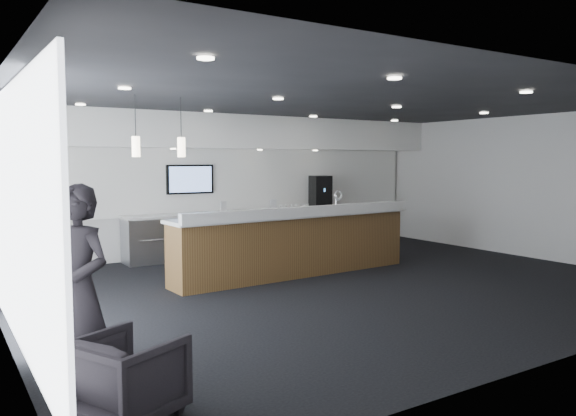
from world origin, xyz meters
TOP-DOWN VIEW (x-y plane):
  - ground at (0.00, 0.00)m, footprint 10.00×10.00m
  - ceiling at (0.00, 0.00)m, footprint 10.00×8.00m
  - back_wall at (0.00, 4.00)m, footprint 10.00×0.02m
  - right_wall at (5.00, 0.00)m, footprint 0.02×8.00m
  - soffit_bulkhead at (0.00, 3.55)m, footprint 10.00×0.90m
  - alcove_panel at (0.00, 3.97)m, footprint 9.80×0.06m
  - window_blinds_wall at (-4.96, 0.00)m, footprint 0.04×7.36m
  - back_credenza at (-0.00, 3.64)m, footprint 5.06×0.66m
  - wall_tv at (-1.00, 3.91)m, footprint 1.05×0.08m
  - pendant_left at (-2.40, 0.80)m, footprint 0.12×0.12m
  - pendant_right at (-3.10, 0.80)m, footprint 0.12×0.12m
  - ceiling_can_lights at (0.00, 0.00)m, footprint 7.00×5.00m
  - service_counter at (-0.20, 1.05)m, footprint 4.78×1.03m
  - coffee_machine at (2.20, 3.62)m, footprint 0.51×0.59m
  - info_sign_left at (-0.41, 3.54)m, footprint 0.17×0.07m
  - info_sign_right at (0.82, 3.51)m, footprint 0.17×0.04m
  - armchair at (-4.40, -2.94)m, footprint 0.99×0.98m
  - lounge_guest at (-4.60, -2.18)m, footprint 0.73×0.81m
  - cup_0 at (1.76, 3.55)m, footprint 0.10×0.10m
  - cup_1 at (1.62, 3.55)m, footprint 0.14×0.14m
  - cup_2 at (1.48, 3.55)m, footprint 0.12×0.12m
  - cup_3 at (1.34, 3.55)m, footprint 0.13×0.13m
  - cup_4 at (1.20, 3.55)m, footprint 0.13×0.13m
  - cup_5 at (1.06, 3.55)m, footprint 0.11×0.11m
  - cup_6 at (0.92, 3.55)m, footprint 0.14×0.14m

SIDE VIEW (x-z plane):
  - ground at x=0.00m, z-range 0.00..0.00m
  - armchair at x=-4.40m, z-range 0.00..0.68m
  - back_credenza at x=0.00m, z-range 0.00..0.95m
  - service_counter at x=-0.20m, z-range -0.17..1.32m
  - lounge_guest at x=-4.60m, z-range 0.00..1.85m
  - cup_0 at x=1.76m, z-range 0.95..1.04m
  - cup_1 at x=1.62m, z-range 0.95..1.04m
  - cup_2 at x=1.48m, z-range 0.95..1.04m
  - cup_3 at x=1.34m, z-range 0.95..1.04m
  - cup_4 at x=1.20m, z-range 0.95..1.04m
  - cup_5 at x=1.06m, z-range 0.95..1.04m
  - cup_6 at x=0.92m, z-range 0.95..1.04m
  - info_sign_right at x=0.82m, z-range 0.95..1.17m
  - info_sign_left at x=-0.41m, z-range 0.95..1.18m
  - coffee_machine at x=2.20m, z-range 0.95..1.68m
  - back_wall at x=0.00m, z-range 0.00..3.00m
  - right_wall at x=5.00m, z-range 0.00..3.00m
  - window_blinds_wall at x=-4.96m, z-range 0.23..2.77m
  - alcove_panel at x=0.00m, z-range 0.90..2.30m
  - wall_tv at x=-1.00m, z-range 1.34..1.96m
  - pendant_left at x=-2.40m, z-range 2.10..2.40m
  - pendant_right at x=-3.10m, z-range 2.10..2.40m
  - soffit_bulkhead at x=0.00m, z-range 2.30..3.00m
  - ceiling_can_lights at x=0.00m, z-range 2.96..2.98m
  - ceiling at x=0.00m, z-range 2.99..3.01m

